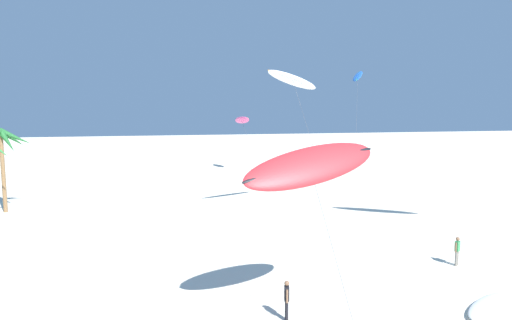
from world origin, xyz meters
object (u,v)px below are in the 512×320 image
Objects in this scene: flying_kite_0 at (358,76)px; grounded_kite_0 at (490,306)px; flying_kite_2 at (242,120)px; flying_kite_3 at (293,80)px; palm_tree_2 at (1,142)px; flying_kite_4 at (310,166)px; person_mid_field at (457,250)px; person_near_right at (287,299)px.

flying_kite_0 reaches higher than grounded_kite_0.
flying_kite_2 is 0.91× the size of flying_kite_3.
flying_kite_2 is 27.37m from flying_kite_3.
palm_tree_2 is at bearing 136.57° from grounded_kite_0.
flying_kite_3 is 19.19m from flying_kite_4.
person_near_right is at bearing -160.03° from person_mid_field.
flying_kite_3 is at bearing 100.20° from grounded_kite_0.
flying_kite_2 is at bearing 82.12° from flying_kite_4.
person_mid_field is at bearing -83.78° from flying_kite_2.
flying_kite_2 is 2.80× the size of grounded_kite_0.
person_near_right is (-0.76, 0.57, -5.71)m from flying_kite_4.
flying_kite_2 is at bearing 87.45° from flying_kite_3.
person_near_right is at bearing -53.82° from palm_tree_2.
flying_kite_3 reaches higher than flying_kite_2.
grounded_kite_0 is at bearing -113.40° from person_mid_field.
flying_kite_4 is at bearing -156.12° from person_mid_field.
grounded_kite_0 is (-10.36, -35.21, -12.68)m from flying_kite_0.
flying_kite_3 reaches higher than person_mid_field.
person_mid_field is (2.27, 5.25, 0.75)m from grounded_kite_0.
flying_kite_0 is (37.39, 9.63, 6.75)m from palm_tree_2.
flying_kite_0 is 8.38× the size of person_mid_field.
person_near_right is (-9.12, 1.11, 0.79)m from grounded_kite_0.
flying_kite_0 is 8.00× the size of person_near_right.
palm_tree_2 is 31.95m from flying_kite_2.
flying_kite_3 is 21.78m from grounded_kite_0.
flying_kite_2 is at bearing 140.30° from flying_kite_0.
flying_kite_4 is 12.97m from person_mid_field.
flying_kite_4 is at bearing 176.30° from grounded_kite_0.
flying_kite_2 is 45.45m from person_near_right.
person_near_right is at bearing -98.94° from flying_kite_2.
palm_tree_2 is 1.85× the size of grounded_kite_0.
palm_tree_2 is 39.19m from flying_kite_0.
flying_kite_2 is 45.47m from flying_kite_4.
grounded_kite_0 is at bearing -3.70° from flying_kite_4.
palm_tree_2 is at bearing -141.24° from flying_kite_2.
flying_kite_2 is 1.39× the size of flying_kite_4.
flying_kite_3 is 20.98m from person_near_right.
palm_tree_2 is at bearing 145.24° from person_mid_field.
person_mid_field reaches higher than grounded_kite_0.
person_mid_field is (5.60, -13.26, -10.24)m from flying_kite_3.
flying_kite_0 is 38.83m from grounded_kite_0.
palm_tree_2 is at bearing -165.56° from flying_kite_0.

